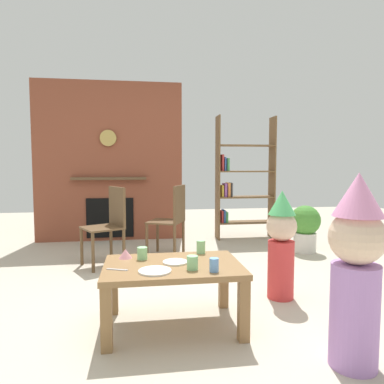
% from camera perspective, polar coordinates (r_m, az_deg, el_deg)
% --- Properties ---
extents(ground_plane, '(12.00, 12.00, 0.00)m').
position_cam_1_polar(ground_plane, '(3.17, -1.70, -17.00)').
color(ground_plane, '#BCB29E').
extents(brick_fireplace_feature, '(2.20, 0.28, 2.40)m').
position_cam_1_polar(brick_fireplace_feature, '(5.54, -13.17, 4.71)').
color(brick_fireplace_feature, brown).
rests_on(brick_fireplace_feature, ground_plane).
extents(bookshelf, '(0.90, 0.28, 1.90)m').
position_cam_1_polar(bookshelf, '(5.56, 7.88, 1.53)').
color(bookshelf, brown).
rests_on(bookshelf, ground_plane).
extents(coffee_table, '(0.97, 0.66, 0.45)m').
position_cam_1_polar(coffee_table, '(2.58, -3.12, -13.14)').
color(coffee_table, olive).
rests_on(coffee_table, ground_plane).
extents(paper_cup_near_left, '(0.06, 0.06, 0.09)m').
position_cam_1_polar(paper_cup_near_left, '(2.37, 3.59, -11.68)').
color(paper_cup_near_left, '#669EE0').
rests_on(paper_cup_near_left, coffee_table).
extents(paper_cup_near_right, '(0.08, 0.08, 0.09)m').
position_cam_1_polar(paper_cup_near_right, '(2.69, -8.03, -9.77)').
color(paper_cup_near_right, '#8CD18C').
rests_on(paper_cup_near_right, coffee_table).
extents(paper_cup_center, '(0.07, 0.07, 0.10)m').
position_cam_1_polar(paper_cup_center, '(2.83, 1.45, -8.86)').
color(paper_cup_center, '#8CD18C').
rests_on(paper_cup_center, coffee_table).
extents(paper_cup_far_left, '(0.08, 0.08, 0.09)m').
position_cam_1_polar(paper_cup_far_left, '(2.41, 0.06, -11.35)').
color(paper_cup_far_left, '#8CD18C').
rests_on(paper_cup_far_left, coffee_table).
extents(paper_plate_front, '(0.22, 0.22, 0.01)m').
position_cam_1_polar(paper_plate_front, '(2.39, -6.01, -12.56)').
color(paper_plate_front, white).
rests_on(paper_plate_front, coffee_table).
extents(paper_plate_rear, '(0.18, 0.18, 0.01)m').
position_cam_1_polar(paper_plate_rear, '(2.58, -2.73, -11.24)').
color(paper_plate_rear, white).
rests_on(paper_plate_rear, coffee_table).
extents(birthday_cake_slice, '(0.10, 0.10, 0.07)m').
position_cam_1_polar(birthday_cake_slice, '(2.74, -10.70, -9.75)').
color(birthday_cake_slice, pink).
rests_on(birthday_cake_slice, coffee_table).
extents(table_fork, '(0.15, 0.07, 0.01)m').
position_cam_1_polar(table_fork, '(2.46, -11.98, -12.16)').
color(table_fork, silver).
rests_on(table_fork, coffee_table).
extents(child_with_cone_hat, '(0.31, 0.31, 1.12)m').
position_cam_1_polar(child_with_cone_hat, '(2.23, 24.97, -10.71)').
color(child_with_cone_hat, '#B27FCC').
rests_on(child_with_cone_hat, ground_plane).
extents(child_in_pink, '(0.26, 0.26, 0.94)m').
position_cam_1_polar(child_in_pink, '(3.16, 14.23, -7.78)').
color(child_in_pink, '#D13838').
rests_on(child_in_pink, ground_plane).
extents(dining_chair_left, '(0.54, 0.54, 0.90)m').
position_cam_1_polar(dining_chair_left, '(4.18, -13.15, -4.57)').
color(dining_chair_left, brown).
rests_on(dining_chair_left, ground_plane).
extents(dining_chair_middle, '(0.53, 0.53, 0.90)m').
position_cam_1_polar(dining_chair_middle, '(4.44, -3.18, -3.93)').
color(dining_chair_middle, brown).
rests_on(dining_chair_middle, ground_plane).
extents(potted_plant_tall, '(0.39, 0.39, 0.62)m').
position_cam_1_polar(potted_plant_tall, '(4.91, 17.82, -5.26)').
color(potted_plant_tall, beige).
rests_on(potted_plant_tall, ground_plane).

